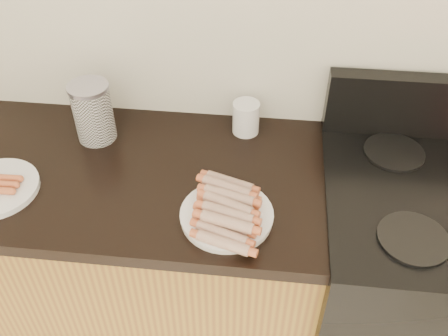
# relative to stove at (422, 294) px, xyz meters

# --- Properties ---
(cabinet_base) EXTENTS (2.20, 0.59, 0.86)m
(cabinet_base) POSITION_rel_stove_xyz_m (-1.48, 0.01, -0.03)
(cabinet_base) COLOR olive
(cabinet_base) RESTS_ON floor
(stove) EXTENTS (0.76, 0.65, 0.91)m
(stove) POSITION_rel_stove_xyz_m (0.00, 0.00, 0.00)
(stove) COLOR black
(stove) RESTS_ON floor
(burner_near_left) EXTENTS (0.18, 0.18, 0.01)m
(burner_near_left) POSITION_rel_stove_xyz_m (-0.17, -0.17, 0.46)
(burner_near_left) COLOR black
(burner_near_left) RESTS_ON stove
(burner_far_left) EXTENTS (0.18, 0.18, 0.01)m
(burner_far_left) POSITION_rel_stove_xyz_m (-0.17, 0.17, 0.46)
(burner_far_left) COLOR black
(burner_far_left) RESTS_ON stove
(main_plate) EXTENTS (0.25, 0.25, 0.02)m
(main_plate) POSITION_rel_stove_xyz_m (-0.64, -0.14, 0.45)
(main_plate) COLOR white
(main_plate) RESTS_ON counter_slab
(hotdog_pile) EXTENTS (0.14, 0.29, 0.05)m
(hotdog_pile) POSITION_rel_stove_xyz_m (-0.64, -0.14, 0.48)
(hotdog_pile) COLOR maroon
(hotdog_pile) RESTS_ON main_plate
(canister) EXTENTS (0.12, 0.12, 0.19)m
(canister) POSITION_rel_stove_xyz_m (-1.09, 0.16, 0.54)
(canister) COLOR white
(canister) RESTS_ON counter_slab
(mug) EXTENTS (0.09, 0.09, 0.11)m
(mug) POSITION_rel_stove_xyz_m (-0.62, 0.24, 0.50)
(mug) COLOR white
(mug) RESTS_ON counter_slab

